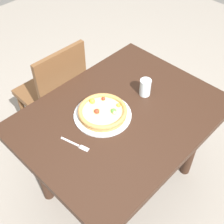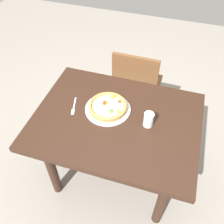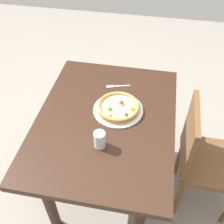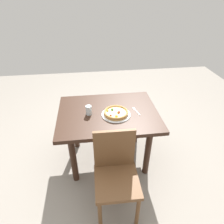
{
  "view_description": "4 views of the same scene",
  "coord_description": "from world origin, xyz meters",
  "px_view_note": "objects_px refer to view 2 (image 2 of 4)",
  "views": [
    {
      "loc": [
        0.85,
        0.75,
        1.91
      ],
      "look_at": [
        0.04,
        -0.03,
        0.74
      ],
      "focal_mm": 47.81,
      "sensor_mm": 36.0,
      "label": 1
    },
    {
      "loc": [
        -0.31,
        1.08,
        1.99
      ],
      "look_at": [
        0.04,
        -0.03,
        0.74
      ],
      "focal_mm": 40.45,
      "sensor_mm": 36.0,
      "label": 2
    },
    {
      "loc": [
        -1.1,
        -0.25,
        1.91
      ],
      "look_at": [
        0.04,
        -0.03,
        0.74
      ],
      "focal_mm": 42.57,
      "sensor_mm": 36.0,
      "label": 3
    },
    {
      "loc": [
        -0.18,
        -1.81,
        1.94
      ],
      "look_at": [
        0.04,
        -0.03,
        0.74
      ],
      "focal_mm": 31.35,
      "sensor_mm": 36.0,
      "label": 4
    }
  ],
  "objects_px": {
    "chair_near": "(136,86)",
    "fork": "(74,107)",
    "drinking_glass": "(149,120)",
    "dining_table": "(116,129)",
    "pizza": "(108,106)",
    "plate": "(108,109)"
  },
  "relations": [
    {
      "from": "chair_near",
      "to": "fork",
      "type": "xyz_separation_m",
      "value": [
        0.31,
        0.63,
        0.24
      ]
    },
    {
      "from": "fork",
      "to": "drinking_glass",
      "type": "distance_m",
      "value": 0.53
    },
    {
      "from": "dining_table",
      "to": "pizza",
      "type": "relative_size",
      "value": 4.15
    },
    {
      "from": "plate",
      "to": "pizza",
      "type": "distance_m",
      "value": 0.03
    },
    {
      "from": "chair_near",
      "to": "drinking_glass",
      "type": "bearing_deg",
      "value": -70.15
    },
    {
      "from": "pizza",
      "to": "fork",
      "type": "bearing_deg",
      "value": 12.93
    },
    {
      "from": "chair_near",
      "to": "pizza",
      "type": "xyz_separation_m",
      "value": [
        0.08,
        0.57,
        0.27
      ]
    },
    {
      "from": "chair_near",
      "to": "fork",
      "type": "bearing_deg",
      "value": -115.52
    },
    {
      "from": "chair_near",
      "to": "dining_table",
      "type": "bearing_deg",
      "value": -88.86
    },
    {
      "from": "chair_near",
      "to": "drinking_glass",
      "type": "relative_size",
      "value": 8.46
    },
    {
      "from": "drinking_glass",
      "to": "chair_near",
      "type": "bearing_deg",
      "value": -71.18
    },
    {
      "from": "dining_table",
      "to": "drinking_glass",
      "type": "xyz_separation_m",
      "value": [
        -0.21,
        -0.01,
        0.16
      ]
    },
    {
      "from": "pizza",
      "to": "fork",
      "type": "xyz_separation_m",
      "value": [
        0.23,
        0.05,
        -0.03
      ]
    },
    {
      "from": "chair_near",
      "to": "drinking_glass",
      "type": "height_order",
      "value": "chair_near"
    },
    {
      "from": "plate",
      "to": "fork",
      "type": "bearing_deg",
      "value": 12.86
    },
    {
      "from": "fork",
      "to": "chair_near",
      "type": "bearing_deg",
      "value": 138.63
    },
    {
      "from": "dining_table",
      "to": "drinking_glass",
      "type": "height_order",
      "value": "drinking_glass"
    },
    {
      "from": "dining_table",
      "to": "plate",
      "type": "distance_m",
      "value": 0.16
    },
    {
      "from": "pizza",
      "to": "fork",
      "type": "distance_m",
      "value": 0.24
    },
    {
      "from": "drinking_glass",
      "to": "fork",
      "type": "bearing_deg",
      "value": -0.04
    },
    {
      "from": "plate",
      "to": "drinking_glass",
      "type": "xyz_separation_m",
      "value": [
        -0.29,
        0.05,
        0.05
      ]
    },
    {
      "from": "plate",
      "to": "pizza",
      "type": "xyz_separation_m",
      "value": [
        -0.0,
        -0.0,
        0.03
      ]
    }
  ]
}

